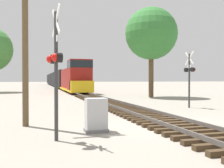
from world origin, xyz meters
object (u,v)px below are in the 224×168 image
(freight_train, at_px, (58,79))
(tree_far_right, at_px, (151,34))
(relay_cabinet, at_px, (96,115))
(crossing_signal_far, at_px, (190,73))
(utility_pole, at_px, (25,14))
(crossing_signal_near, at_px, (55,64))

(freight_train, xyz_separation_m, tree_far_right, (6.61, -45.95, 4.92))
(freight_train, distance_m, relay_cabinet, 62.89)
(crossing_signal_far, height_order, tree_far_right, tree_far_right)
(freight_train, distance_m, crossing_signal_far, 56.72)
(relay_cabinet, distance_m, utility_pole, 5.13)
(freight_train, relative_size, tree_far_right, 8.41)
(crossing_signal_far, distance_m, relay_cabinet, 10.25)
(utility_pole, distance_m, tree_far_right, 19.55)
(relay_cabinet, height_order, tree_far_right, tree_far_right)
(crossing_signal_far, bearing_deg, crossing_signal_near, 123.96)
(freight_train, bearing_deg, tree_far_right, -81.81)
(crossing_signal_far, xyz_separation_m, relay_cabinet, (-7.92, -6.26, -1.74))
(crossing_signal_near, distance_m, crossing_signal_far, 11.96)
(utility_pole, bearing_deg, freight_train, 84.53)
(crossing_signal_near, bearing_deg, relay_cabinet, 114.33)
(relay_cabinet, relative_size, tree_far_right, 0.13)
(utility_pole, xyz_separation_m, tree_far_right, (12.44, 14.91, 2.28))
(freight_train, relative_size, relay_cabinet, 65.95)
(freight_train, distance_m, tree_far_right, 46.68)
(crossing_signal_far, relative_size, utility_pole, 0.43)
(crossing_signal_far, bearing_deg, relay_cabinet, 124.60)
(freight_train, relative_size, utility_pole, 9.25)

